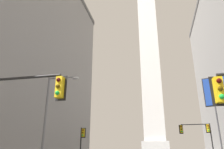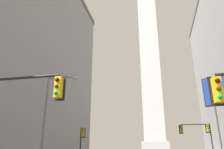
{
  "view_description": "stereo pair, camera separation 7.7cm",
  "coord_description": "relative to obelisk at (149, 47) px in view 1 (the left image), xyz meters",
  "views": [
    {
      "loc": [
        1.41,
        -1.64,
        1.5
      ],
      "look_at": [
        -10.02,
        52.41,
        21.66
      ],
      "focal_mm": 35.0,
      "sensor_mm": 36.0,
      "label": 1
    },
    {
      "loc": [
        1.49,
        -1.62,
        1.5
      ],
      "look_at": [
        -10.02,
        52.41,
        21.66
      ],
      "focal_mm": 35.0,
      "sensor_mm": 36.0,
      "label": 2
    }
  ],
  "objects": [
    {
      "name": "obelisk",
      "position": [
        0.0,
        0.0,
        0.0
      ],
      "size": [
        7.91,
        7.91,
        76.5
      ],
      "color": "silver",
      "rests_on": "ground_plane"
    },
    {
      "name": "traffic_light_mid_left",
      "position": [
        -9.03,
        -40.88,
        -33.71
      ],
      "size": [
        0.77,
        0.51,
        4.95
      ],
      "color": "black",
      "rests_on": "ground_plane"
    },
    {
      "name": "traffic_light_near_left",
      "position": [
        -6.65,
        -60.5,
        -32.8
      ],
      "size": [
        5.63,
        0.51,
        5.46
      ],
      "color": "black",
      "rests_on": "ground_plane"
    },
    {
      "name": "traffic_light_mid_right",
      "position": [
        7.32,
        -34.99,
        -32.57
      ],
      "size": [
        4.62,
        0.51,
        5.8
      ],
      "color": "black",
      "rests_on": "ground_plane"
    },
    {
      "name": "street_lamp",
      "position": [
        -8.1,
        -52.24,
        -31.8
      ],
      "size": [
        3.09,
        0.36,
        8.44
      ],
      "color": "slate",
      "rests_on": "ground_plane"
    }
  ]
}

